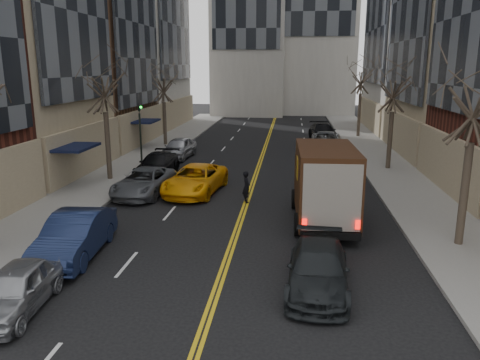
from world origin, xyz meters
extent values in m
cube|color=slate|center=(-9.00, 27.00, 0.07)|extent=(4.00, 66.00, 0.15)
cube|color=slate|center=(9.00, 27.00, 0.07)|extent=(4.00, 66.00, 0.15)
cube|color=#4C301E|center=(-15.50, 33.00, 12.00)|extent=(9.00, 12.00, 24.00)
cube|color=black|center=(-10.00, 18.00, 2.40)|extent=(2.00, 3.00, 0.15)
cube|color=black|center=(-10.90, 18.00, 1.35)|extent=(0.20, 3.00, 2.50)
cube|color=black|center=(-10.00, 31.00, 2.40)|extent=(2.00, 3.00, 0.15)
cube|color=black|center=(-10.90, 31.00, 1.35)|extent=(0.20, 3.00, 2.50)
cylinder|color=#382D23|center=(-8.80, 20.00, 2.17)|extent=(0.30, 0.30, 4.05)
cylinder|color=#382D23|center=(-8.80, 33.00, 1.99)|extent=(0.30, 0.30, 3.69)
cylinder|color=#382D23|center=(8.80, 11.00, 2.13)|extent=(0.30, 0.30, 3.96)
cylinder|color=#382D23|center=(8.80, 25.00, 2.04)|extent=(0.30, 0.30, 3.78)
cylinder|color=#382D23|center=(8.80, 40.00, 2.22)|extent=(0.30, 0.30, 4.14)
cylinder|color=black|center=(-7.40, 22.00, 2.05)|extent=(0.12, 0.12, 3.80)
imported|color=black|center=(-7.40, 22.00, 4.40)|extent=(0.15, 0.18, 0.90)
sphere|color=#0CE526|center=(-7.25, 21.90, 4.35)|extent=(0.14, 0.14, 0.14)
cube|color=black|center=(3.72, 13.37, 0.55)|extent=(2.41, 6.52, 0.30)
cube|color=black|center=(3.65, 15.74, 1.56)|extent=(2.42, 1.78, 2.12)
cube|color=black|center=(3.73, 12.82, 2.02)|extent=(2.56, 5.01, 3.03)
cube|color=black|center=(3.81, 10.27, 0.55)|extent=(2.32, 0.25, 0.30)
cube|color=red|center=(2.80, 10.22, 1.01)|extent=(0.18, 0.07, 0.35)
cube|color=red|center=(4.82, 10.28, 1.01)|extent=(0.18, 0.07, 0.35)
cube|color=gold|center=(2.50, 12.83, 2.62)|extent=(0.07, 0.91, 0.91)
cube|color=gold|center=(4.96, 12.90, 2.62)|extent=(0.07, 0.91, 0.91)
cylinder|color=black|center=(2.47, 15.46, 0.48)|extent=(0.31, 0.98, 0.97)
cylinder|color=black|center=(4.85, 15.53, 0.48)|extent=(0.31, 0.98, 0.97)
cylinder|color=black|center=(2.58, 11.62, 0.48)|extent=(0.31, 0.98, 0.97)
cylinder|color=black|center=(4.96, 11.69, 0.48)|extent=(0.31, 0.98, 0.97)
imported|color=black|center=(3.15, 6.85, 0.68)|extent=(2.19, 4.77, 1.35)
cube|color=black|center=(3.15, 7.52, 1.21)|extent=(0.13, 0.04, 0.09)
cube|color=blue|center=(3.15, 7.49, 1.21)|extent=(0.10, 0.01, 0.06)
imported|color=#F3A20A|center=(-3.00, 17.77, 0.76)|extent=(3.20, 5.77, 1.53)
imported|color=black|center=(-0.01, 16.23, 0.82)|extent=(0.57, 0.69, 1.64)
imported|color=#9FA1A6|center=(-5.51, 4.53, 0.67)|extent=(1.88, 4.07, 1.35)
imported|color=#131C3C|center=(-5.61, 8.51, 0.81)|extent=(2.05, 5.02, 1.62)
imported|color=#54575D|center=(-5.71, 17.10, 0.71)|extent=(2.69, 5.25, 1.42)
imported|color=black|center=(-6.30, 21.69, 0.71)|extent=(2.19, 4.98, 1.42)
imported|color=#A4A7AC|center=(-6.30, 27.61, 0.78)|extent=(2.24, 4.73, 1.56)
imported|color=#43464A|center=(5.18, 21.28, 0.82)|extent=(2.03, 5.06, 1.63)
imported|color=#989C9F|center=(5.10, 32.56, 0.75)|extent=(2.92, 5.55, 1.49)
imported|color=black|center=(5.20, 37.69, 0.79)|extent=(2.73, 5.66, 1.59)
camera|label=1|loc=(2.20, -6.92, 6.87)|focal=35.00mm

